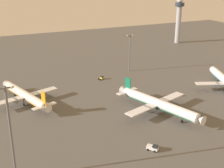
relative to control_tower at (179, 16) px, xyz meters
The scene contains 8 objects.
ground_plane 145.08m from the control_tower, 127.83° to the right, with size 416.00×416.00×0.00m, color #56544F.
control_tower is the anchor object (origin of this frame).
airplane_far_stand 151.56m from the control_tower, 129.01° to the right, with size 36.05×45.83×12.07m.
airplane_mid_apron 169.39m from the control_tower, 151.09° to the right, with size 33.10×42.10×11.07m.
baggage_tractor 183.97m from the control_tower, 128.30° to the right, with size 4.19×4.42×2.25m.
pushback_tug 120.88m from the control_tower, 147.36° to the right, with size 3.48×2.67×2.05m.
apron_light_west 212.52m from the control_tower, 139.06° to the right, with size 4.80×0.90×30.87m.
apron_light_east 96.25m from the control_tower, 144.05° to the right, with size 4.80×0.90×23.67m.
Camera 1 is at (-78.89, -112.43, 61.43)m, focal length 49.74 mm.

